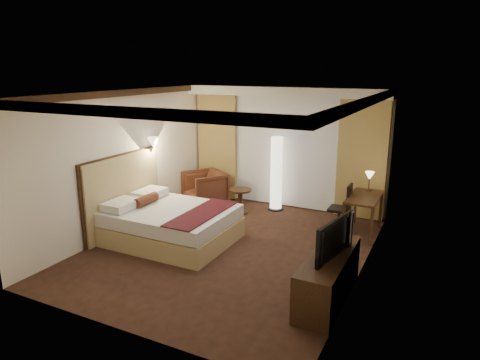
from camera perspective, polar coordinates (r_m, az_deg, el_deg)
The scene contains 21 objects.
floor at distance 7.66m, azimuth -1.35°, elevation -9.04°, with size 4.50×5.50×0.01m, color black.
ceiling at distance 7.02m, azimuth -1.49°, elevation 11.56°, with size 4.50×5.50×0.01m, color white.
back_wall at distance 9.69m, azimuth 6.23°, elevation 4.33°, with size 4.50×0.02×2.70m, color white.
left_wall at distance 8.49m, azimuth -14.99°, elevation 2.42°, with size 0.02×5.50×2.70m, color white.
right_wall at distance 6.52m, azimuth 16.37°, elevation -1.35°, with size 0.02×5.50×2.70m, color white.
crown_molding at distance 7.02m, azimuth -1.48°, elevation 11.07°, with size 4.50×5.50×0.12m, color black, non-canonical shape.
soffit at distance 9.31m, azimuth 5.90°, elevation 11.67°, with size 4.50×0.50×0.20m, color white.
curtain_sheer at distance 9.63m, azimuth 6.04°, elevation 3.66°, with size 2.48×0.04×2.45m, color silver.
curtain_left_drape at distance 10.28m, azimuth -3.00°, elevation 4.44°, with size 1.00×0.14×2.45m, color tan.
curtain_right_drape at distance 9.13m, azimuth 15.95°, elevation 2.56°, with size 1.00×0.14×2.45m, color tan.
wall_sconce at distance 8.84m, azimuth -11.47°, elevation 4.89°, with size 0.24×0.24×0.24m, color white, non-canonical shape.
bed at distance 7.95m, azimuth -9.08°, elevation -5.86°, with size 2.16×1.69×0.63m, color white, non-canonical shape.
headboard at distance 8.47m, azimuth -15.25°, elevation -1.81°, with size 0.12×1.99×1.50m, color tan, non-canonical shape.
armchair at distance 9.87m, azimuth -4.69°, elevation -0.89°, with size 0.84×0.79×0.87m, color #4C2516.
side_table at distance 9.35m, azimuth 0.04°, elevation -2.81°, with size 0.49×0.49×0.54m, color black, non-canonical shape.
floor_lamp at distance 9.45m, azimuth 4.86°, elevation 0.86°, with size 0.35×0.35×1.65m, color white, non-canonical shape.
desk at distance 8.49m, azimuth 16.06°, elevation -4.50°, with size 0.55×1.13×0.75m, color black, non-canonical shape.
desk_lamp at distance 8.73m, azimuth 16.83°, elevation -0.29°, with size 0.18×0.18×0.34m, color #FFD899, non-canonical shape.
office_chair at distance 8.49m, azimuth 13.12°, elevation -3.57°, with size 0.46×0.46×0.95m, color black, non-canonical shape.
dresser at distance 6.10m, azimuth 11.68°, elevation -12.54°, with size 0.50×1.67×0.65m, color black, non-canonical shape.
television at distance 5.85m, azimuth 11.71°, elevation -7.14°, with size 1.00×0.58×0.13m, color black.
Camera 1 is at (3.28, -6.19, 3.09)m, focal length 32.00 mm.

